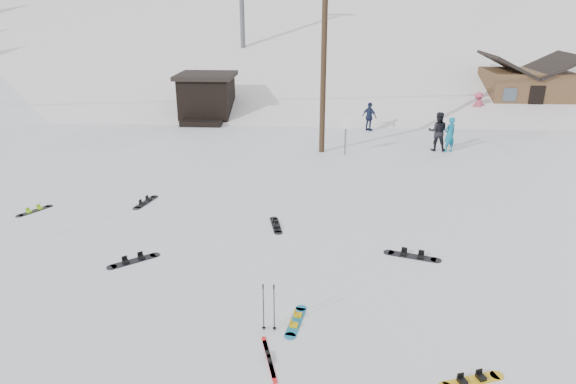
# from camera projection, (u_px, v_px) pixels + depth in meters

# --- Properties ---
(ground) EXTENTS (200.00, 200.00, 0.00)m
(ground) POSITION_uv_depth(u_px,v_px,m) (236.00, 317.00, 11.83)
(ground) COLOR white
(ground) RESTS_ON ground
(ski_slope) EXTENTS (60.00, 85.24, 65.97)m
(ski_slope) POSITION_uv_depth(u_px,v_px,m) (304.00, 153.00, 67.46)
(ski_slope) COLOR white
(ski_slope) RESTS_ON ground
(ridge_left) EXTENTS (47.54, 95.03, 58.38)m
(ridge_left) POSITION_uv_depth(u_px,v_px,m) (8.00, 156.00, 62.58)
(ridge_left) COLOR white
(ridge_left) RESTS_ON ground
(treeline_crest) EXTENTS (50.00, 6.00, 10.00)m
(treeline_crest) POSITION_uv_depth(u_px,v_px,m) (310.00, 41.00, 92.24)
(treeline_crest) COLOR black
(treeline_crest) RESTS_ON ski_slope
(utility_pole) EXTENTS (2.00, 0.26, 9.00)m
(utility_pole) POSITION_uv_depth(u_px,v_px,m) (324.00, 52.00, 23.17)
(utility_pole) COLOR #3A2819
(utility_pole) RESTS_ON ground
(trail_sign) EXTENTS (0.50, 0.09, 1.85)m
(trail_sign) POSITION_uv_depth(u_px,v_px,m) (346.00, 128.00, 23.91)
(trail_sign) COLOR #595B60
(trail_sign) RESTS_ON ground
(lift_hut) EXTENTS (3.40, 4.10, 2.75)m
(lift_hut) POSITION_uv_depth(u_px,v_px,m) (207.00, 97.00, 31.21)
(lift_hut) COLOR black
(lift_hut) RESTS_ON ground
(cabin) EXTENTS (5.39, 4.40, 3.77)m
(cabin) POSITION_uv_depth(u_px,v_px,m) (524.00, 90.00, 32.91)
(cabin) COLOR brown
(cabin) RESTS_ON ground
(hero_snowboard) EXTENTS (0.46, 1.35, 0.10)m
(hero_snowboard) POSITION_uv_depth(u_px,v_px,m) (296.00, 321.00, 11.65)
(hero_snowboard) COLOR #1B7CB2
(hero_snowboard) RESTS_ON ground
(hero_skis) EXTENTS (0.47, 1.45, 0.08)m
(hero_skis) POSITION_uv_depth(u_px,v_px,m) (269.00, 358.00, 10.45)
(hero_skis) COLOR red
(hero_skis) RESTS_ON ground
(ski_poles) EXTENTS (0.32, 0.08, 1.15)m
(ski_poles) POSITION_uv_depth(u_px,v_px,m) (269.00, 307.00, 11.17)
(ski_poles) COLOR black
(ski_poles) RESTS_ON ground
(board_scatter_a) EXTENTS (1.25, 1.06, 0.11)m
(board_scatter_a) POSITION_uv_depth(u_px,v_px,m) (134.00, 260.00, 14.36)
(board_scatter_a) COLOR black
(board_scatter_a) RESTS_ON ground
(board_scatter_b) EXTENTS (0.56, 1.43, 0.10)m
(board_scatter_b) POSITION_uv_depth(u_px,v_px,m) (146.00, 202.00, 18.54)
(board_scatter_b) COLOR black
(board_scatter_b) RESTS_ON ground
(board_scatter_c) EXTENTS (0.82, 1.17, 0.09)m
(board_scatter_c) POSITION_uv_depth(u_px,v_px,m) (35.00, 210.00, 17.79)
(board_scatter_c) COLOR black
(board_scatter_c) RESTS_ON ground
(board_scatter_d) EXTENTS (1.57, 0.71, 0.11)m
(board_scatter_d) POSITION_uv_depth(u_px,v_px,m) (412.00, 256.00, 14.62)
(board_scatter_d) COLOR black
(board_scatter_d) RESTS_ON ground
(board_scatter_e) EXTENTS (1.33, 0.64, 0.10)m
(board_scatter_e) POSITION_uv_depth(u_px,v_px,m) (471.00, 380.00, 9.83)
(board_scatter_e) COLOR yellow
(board_scatter_e) RESTS_ON ground
(board_scatter_f) EXTENTS (0.50, 1.39, 0.10)m
(board_scatter_f) POSITION_uv_depth(u_px,v_px,m) (276.00, 225.00, 16.64)
(board_scatter_f) COLOR black
(board_scatter_f) RESTS_ON ground
(skier_teal) EXTENTS (0.73, 0.65, 1.69)m
(skier_teal) POSITION_uv_depth(u_px,v_px,m) (450.00, 135.00, 24.50)
(skier_teal) COLOR #0E7190
(skier_teal) RESTS_ON ground
(skier_dark) EXTENTS (1.01, 0.84, 1.89)m
(skier_dark) POSITION_uv_depth(u_px,v_px,m) (438.00, 131.00, 24.68)
(skier_dark) COLOR black
(skier_dark) RESTS_ON ground
(skier_pink) EXTENTS (1.20, 0.89, 1.66)m
(skier_pink) POSITION_uv_depth(u_px,v_px,m) (478.00, 106.00, 31.21)
(skier_pink) COLOR #BF4361
(skier_pink) RESTS_ON ground
(skier_navy) EXTENTS (0.95, 0.91, 1.59)m
(skier_navy) POSITION_uv_depth(u_px,v_px,m) (369.00, 117.00, 28.52)
(skier_navy) COLOR #1A2442
(skier_navy) RESTS_ON ground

